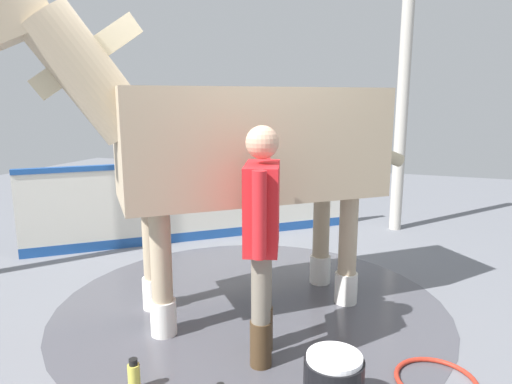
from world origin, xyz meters
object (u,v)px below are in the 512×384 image
at_px(horse, 235,145).
at_px(hose_coil, 436,380).
at_px(handler, 262,230).
at_px(bottle_shampoo, 134,376).

relative_size(horse, hose_coil, 5.44).
xyz_separation_m(handler, bottle_shampoo, (-0.64, 0.62, -0.83)).
relative_size(handler, bottle_shampoo, 7.43).
bearing_deg(horse, hose_coil, 120.13).
distance_m(handler, hose_coil, 1.48).
bearing_deg(hose_coil, handler, 94.77).
bearing_deg(hose_coil, horse, 70.70).
relative_size(bottle_shampoo, hose_coil, 0.42).
bearing_deg(bottle_shampoo, horse, -6.57).
height_order(horse, hose_coil, horse).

